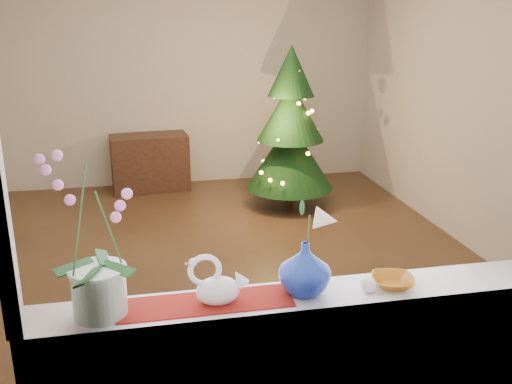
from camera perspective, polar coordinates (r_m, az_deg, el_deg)
ground at (r=4.90m, az=-3.65°, el=-7.05°), size 5.00×5.00×0.00m
wall_back at (r=6.98m, az=-6.86°, el=11.78°), size 4.50×0.10×2.70m
wall_front at (r=2.12m, az=5.30°, el=-1.48°), size 4.50×0.10×2.70m
wall_right at (r=5.30m, az=21.20°, el=8.93°), size 0.10×5.00×2.70m
windowsill at (r=2.42m, az=4.09°, el=-10.61°), size 2.20×0.26×0.04m
window_frame at (r=2.07m, az=5.33°, el=8.00°), size 2.22×0.06×1.60m
runner at (r=2.34m, az=-5.05°, el=-10.99°), size 0.70×0.20×0.01m
orchid_pot at (r=2.20m, az=-15.89°, el=-4.26°), size 0.27×0.27×0.65m
swan at (r=2.29m, az=-3.85°, el=-8.79°), size 0.27×0.19×0.21m
blue_vase at (r=2.37m, az=4.91°, el=-7.24°), size 0.28×0.28×0.26m
lily at (r=2.28m, az=5.06°, el=-2.04°), size 0.14×0.08×0.20m
paperweight at (r=2.45m, az=11.21°, el=-9.10°), size 0.07×0.07×0.07m
amber_dish at (r=2.53m, az=13.51°, el=-8.77°), size 0.19×0.19×0.04m
xmas_tree at (r=6.11m, az=3.45°, el=6.44°), size 1.24×1.24×1.72m
side_table at (r=6.88m, az=-10.56°, el=2.91°), size 0.92×0.53×0.66m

